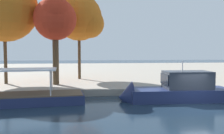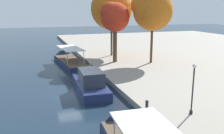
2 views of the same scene
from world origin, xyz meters
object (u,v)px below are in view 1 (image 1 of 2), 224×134
object	(u,v)px
motor_yacht_1	(173,92)
tree_2	(80,18)
tree_0	(4,10)
tree_1	(56,18)

from	to	relation	value
motor_yacht_1	tree_2	distance (m)	16.95
motor_yacht_1	tree_0	distance (m)	20.91
tree_0	tree_1	size ratio (longest dim) A/B	1.28
motor_yacht_1	tree_1	size ratio (longest dim) A/B	1.03
motor_yacht_1	tree_0	bearing A→B (deg)	-24.98
tree_0	tree_2	world-z (taller)	tree_0
tree_0	tree_2	bearing A→B (deg)	21.83
motor_yacht_1	tree_0	size ratio (longest dim) A/B	0.81
tree_0	tree_1	xyz separation A→B (m)	(6.04, -1.90, -1.01)
tree_1	tree_2	bearing A→B (deg)	64.50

